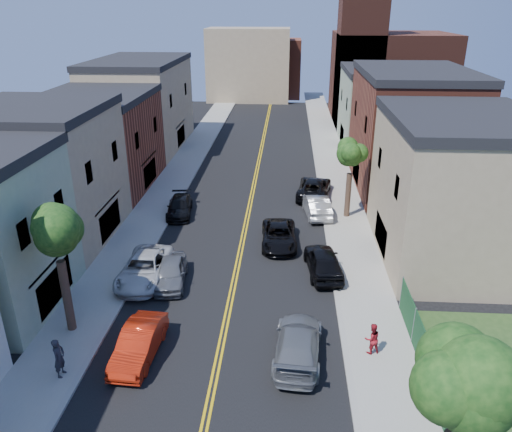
% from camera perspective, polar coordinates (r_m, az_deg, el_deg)
% --- Properties ---
extents(sidewalk_left, '(3.20, 100.00, 0.15)m').
position_cam_1_polar(sidewalk_left, '(50.49, -9.03, 4.89)').
color(sidewalk_left, gray).
rests_on(sidewalk_left, ground).
extents(sidewalk_right, '(3.20, 100.00, 0.15)m').
position_cam_1_polar(sidewalk_right, '(49.52, 9.18, 4.52)').
color(sidewalk_right, gray).
rests_on(sidewalk_right, ground).
extents(curb_left, '(0.30, 100.00, 0.15)m').
position_cam_1_polar(curb_left, '(50.14, -7.07, 4.87)').
color(curb_left, gray).
rests_on(curb_left, ground).
extents(curb_right, '(0.30, 100.00, 0.15)m').
position_cam_1_polar(curb_right, '(49.38, 7.15, 4.58)').
color(curb_right, gray).
rests_on(curb_right, ground).
extents(bldg_left_tan_near, '(9.00, 10.00, 9.00)m').
position_cam_1_polar(bldg_left_tan_near, '(37.73, -23.41, 3.99)').
color(bldg_left_tan_near, '#998466').
rests_on(bldg_left_tan_near, ground).
extents(bldg_left_brick, '(9.00, 12.00, 8.00)m').
position_cam_1_polar(bldg_left_brick, '(47.48, -17.62, 7.86)').
color(bldg_left_brick, brown).
rests_on(bldg_left_brick, ground).
extents(bldg_left_tan_far, '(9.00, 16.00, 9.50)m').
position_cam_1_polar(bldg_left_tan_far, '(60.25, -13.08, 12.16)').
color(bldg_left_tan_far, '#998466').
rests_on(bldg_left_tan_far, ground).
extents(bldg_right_tan, '(9.00, 12.00, 9.00)m').
position_cam_1_polar(bldg_right_tan, '(34.50, 22.01, 2.52)').
color(bldg_right_tan, '#998466').
rests_on(bldg_right_tan, ground).
extents(bldg_right_brick, '(9.00, 14.00, 10.00)m').
position_cam_1_polar(bldg_right_brick, '(47.29, 17.23, 9.11)').
color(bldg_right_brick, brown).
rests_on(bldg_right_brick, ground).
extents(bldg_right_palegrn, '(9.00, 12.00, 8.50)m').
position_cam_1_polar(bldg_right_palegrn, '(60.84, 14.32, 11.67)').
color(bldg_right_palegrn, gray).
rests_on(bldg_right_palegrn, ground).
extents(church, '(16.20, 14.20, 22.60)m').
position_cam_1_polar(church, '(75.47, 14.41, 16.10)').
color(church, '#4C2319').
rests_on(church, ground).
extents(backdrop_left, '(14.00, 8.00, 12.00)m').
position_cam_1_polar(backdrop_left, '(89.55, -0.85, 17.00)').
color(backdrop_left, '#998466').
rests_on(backdrop_left, ground).
extents(backdrop_center, '(10.00, 8.00, 10.00)m').
position_cam_1_polar(backdrop_center, '(93.41, 1.90, 16.63)').
color(backdrop_center, brown).
rests_on(backdrop_center, ground).
extents(fence_right, '(0.04, 15.00, 1.90)m').
position_cam_1_polar(fence_right, '(22.78, 20.28, -18.43)').
color(fence_right, '#143F1E').
rests_on(fence_right, sidewalk_right).
extents(tree_left_mid, '(5.20, 5.20, 9.29)m').
position_cam_1_polar(tree_left_mid, '(25.16, -22.32, 0.13)').
color(tree_left_mid, '#35271A').
rests_on(tree_left_mid, sidewalk_left).
extents(tree_right_corner, '(5.80, 5.80, 10.35)m').
position_cam_1_polar(tree_right_corner, '(14.49, 23.36, -14.44)').
color(tree_right_corner, '#35271A').
rests_on(tree_right_corner, sidewalk_right).
extents(tree_right_far, '(4.40, 4.40, 8.03)m').
position_cam_1_polar(tree_right_far, '(38.38, 10.98, 7.77)').
color(tree_right_far, '#35271A').
rests_on(tree_right_far, sidewalk_right).
extents(red_sedan, '(1.87, 4.69, 1.52)m').
position_cam_1_polar(red_sedan, '(25.10, -13.31, -14.08)').
color(red_sedan, '#B8210C').
rests_on(red_sedan, ground).
extents(white_pickup, '(2.69, 5.71, 1.58)m').
position_cam_1_polar(white_pickup, '(31.27, -12.70, -5.90)').
color(white_pickup, beige).
rests_on(white_pickup, ground).
extents(grey_car_left, '(2.22, 4.57, 1.50)m').
position_cam_1_polar(grey_car_left, '(30.62, -9.76, -6.39)').
color(grey_car_left, slate).
rests_on(grey_car_left, ground).
extents(black_car_left, '(2.40, 4.83, 1.35)m').
position_cam_1_polar(black_car_left, '(40.36, -8.79, 1.06)').
color(black_car_left, black).
rests_on(black_car_left, ground).
extents(grey_car_right, '(2.60, 5.54, 1.56)m').
position_cam_1_polar(grey_car_right, '(24.50, 4.85, -14.41)').
color(grey_car_right, slate).
rests_on(grey_car_right, ground).
extents(black_car_right, '(2.55, 5.15, 1.69)m').
position_cam_1_polar(black_car_right, '(31.47, 7.77, -5.20)').
color(black_car_right, black).
rests_on(black_car_right, ground).
extents(silver_car_right, '(2.40, 5.18, 1.64)m').
position_cam_1_polar(silver_car_right, '(40.08, 6.96, 1.24)').
color(silver_car_right, '#9B9DA2').
rests_on(silver_car_right, ground).
extents(dark_car_right_far, '(3.44, 6.17, 1.63)m').
position_cam_1_polar(dark_car_right_far, '(44.02, 6.70, 3.29)').
color(dark_car_right_far, black).
rests_on(dark_car_right_far, ground).
extents(black_suv_lane, '(2.60, 5.26, 1.44)m').
position_cam_1_polar(black_suv_lane, '(34.87, 2.66, -2.26)').
color(black_suv_lane, black).
rests_on(black_suv_lane, ground).
extents(pedestrian_left, '(0.51, 0.73, 1.92)m').
position_cam_1_polar(pedestrian_left, '(24.72, -21.72, -14.92)').
color(pedestrian_left, '#232229').
rests_on(pedestrian_left, sidewalk_left).
extents(pedestrian_right, '(0.93, 0.81, 1.61)m').
position_cam_1_polar(pedestrian_right, '(25.06, 13.20, -13.57)').
color(pedestrian_right, maroon).
rests_on(pedestrian_right, sidewalk_right).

